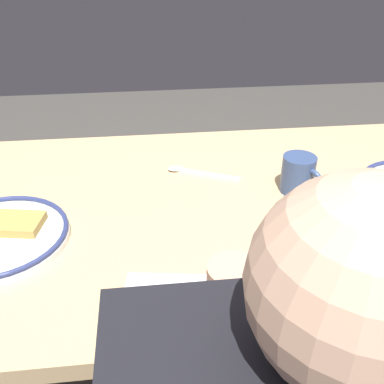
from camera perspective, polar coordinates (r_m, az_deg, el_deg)
name	(u,v)px	position (r m, az deg, el deg)	size (l,w,h in m)	color
dining_table	(219,240)	(1.06, 3.55, -6.11)	(1.42, 0.79, 0.73)	tan
coffee_mug	(299,174)	(1.05, 13.56, 2.25)	(0.08, 0.10, 0.09)	#334772
paper_napkin	(167,303)	(0.76, -3.29, -14.07)	(0.15, 0.14, 0.00)	white
tea_spoon	(193,172)	(1.12, 0.16, 2.60)	(0.18, 0.09, 0.01)	silver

